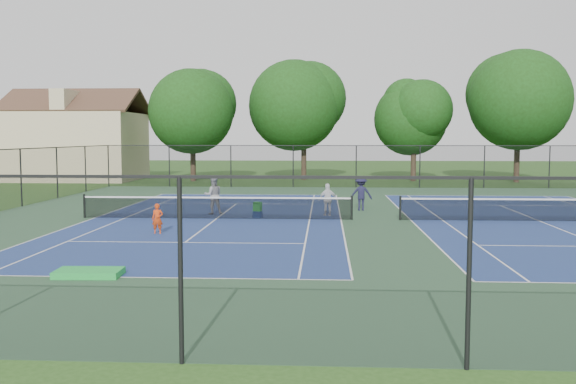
# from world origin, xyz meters

# --- Properties ---
(ground) EXTENTS (140.00, 140.00, 0.00)m
(ground) POSITION_xyz_m (0.00, 0.00, 0.00)
(ground) COLOR #234716
(ground) RESTS_ON ground
(court_pad) EXTENTS (36.00, 36.00, 0.01)m
(court_pad) POSITION_xyz_m (0.00, 0.00, 0.00)
(court_pad) COLOR #2A4B2C
(court_pad) RESTS_ON ground
(tennis_court_left) EXTENTS (12.00, 23.83, 1.07)m
(tennis_court_left) POSITION_xyz_m (-7.00, 0.00, 0.10)
(tennis_court_left) COLOR navy
(tennis_court_left) RESTS_ON ground
(tennis_court_right) EXTENTS (12.00, 23.83, 1.07)m
(tennis_court_right) POSITION_xyz_m (7.00, 0.00, 0.10)
(tennis_court_right) COLOR navy
(tennis_court_right) RESTS_ON ground
(perimeter_fence) EXTENTS (36.08, 36.08, 3.02)m
(perimeter_fence) POSITION_xyz_m (0.00, 0.00, 1.60)
(perimeter_fence) COLOR black
(perimeter_fence) RESTS_ON ground
(tree_back_a) EXTENTS (6.80, 6.80, 9.15)m
(tree_back_a) POSITION_xyz_m (-13.00, 24.00, 6.04)
(tree_back_a) COLOR #2D2116
(tree_back_a) RESTS_ON ground
(tree_back_b) EXTENTS (7.60, 7.60, 10.03)m
(tree_back_b) POSITION_xyz_m (-4.00, 26.00, 6.60)
(tree_back_b) COLOR #2D2116
(tree_back_b) RESTS_ON ground
(tree_back_c) EXTENTS (6.00, 6.00, 8.40)m
(tree_back_c) POSITION_xyz_m (5.00, 25.00, 5.48)
(tree_back_c) COLOR #2D2116
(tree_back_c) RESTS_ON ground
(tree_back_d) EXTENTS (7.80, 7.80, 10.37)m
(tree_back_d) POSITION_xyz_m (13.00, 24.00, 6.82)
(tree_back_d) COLOR #2D2116
(tree_back_d) RESTS_ON ground
(clapboard_house) EXTENTS (10.80, 8.10, 7.65)m
(clapboard_house) POSITION_xyz_m (-23.00, 25.00, 3.09)
(clapboard_house) COLOR tan
(clapboard_house) RESTS_ON ground
(child_player) EXTENTS (0.43, 0.30, 1.13)m
(child_player) POSITION_xyz_m (-8.47, -4.42, 0.57)
(child_player) COLOR #EC430F
(child_player) RESTS_ON ground
(instructor) EXTENTS (1.02, 0.90, 1.78)m
(instructor) POSITION_xyz_m (-7.44, 1.75, 0.89)
(instructor) COLOR #99989B
(instructor) RESTS_ON ground
(bystander_a) EXTENTS (0.94, 0.60, 1.49)m
(bystander_a) POSITION_xyz_m (-2.09, 1.43, 0.75)
(bystander_a) COLOR white
(bystander_a) RESTS_ON ground
(bystander_b) EXTENTS (1.13, 0.70, 1.68)m
(bystander_b) POSITION_xyz_m (-0.44, 3.67, 0.84)
(bystander_b) COLOR #1A1937
(bystander_b) RESTS_ON ground
(ball_crate) EXTENTS (0.44, 0.35, 0.29)m
(ball_crate) POSITION_xyz_m (-5.24, 0.59, 0.15)
(ball_crate) COLOR navy
(ball_crate) RESTS_ON ground
(ball_hopper) EXTENTS (0.40, 0.36, 0.41)m
(ball_hopper) POSITION_xyz_m (-5.24, 0.59, 0.50)
(ball_hopper) COLOR green
(ball_hopper) RESTS_ON ball_crate
(green_tarp) EXTENTS (1.72, 0.99, 0.17)m
(green_tarp) POSITION_xyz_m (-8.34, -11.79, 0.09)
(green_tarp) COLOR green
(green_tarp) RESTS_ON ground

